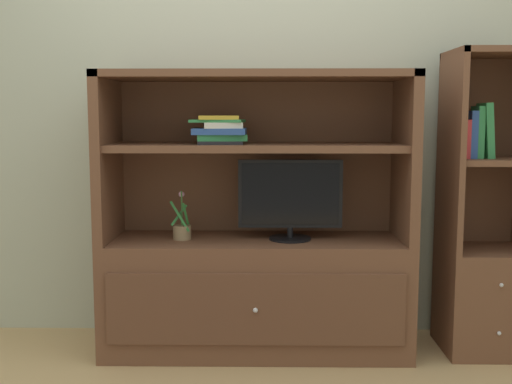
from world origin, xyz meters
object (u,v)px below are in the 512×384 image
at_px(upright_book_row, 475,134).
at_px(media_console, 256,262).
at_px(tv_monitor, 290,199).
at_px(potted_plant, 182,230).
at_px(bookshelf_tall, 486,252).
at_px(magazine_stack, 221,130).

bearing_deg(upright_book_row, media_console, 179.67).
relative_size(tv_monitor, potted_plant, 2.12).
xyz_separation_m(media_console, bookshelf_tall, (1.19, 0.00, 0.06)).
distance_m(magazine_stack, bookshelf_tall, 1.51).
relative_size(potted_plant, magazine_stack, 0.75).
bearing_deg(media_console, upright_book_row, -0.33).
xyz_separation_m(potted_plant, upright_book_row, (1.49, 0.01, 0.49)).
xyz_separation_m(potted_plant, bookshelf_tall, (1.57, 0.02, -0.12)).
bearing_deg(bookshelf_tall, media_console, -179.82).
xyz_separation_m(bookshelf_tall, upright_book_row, (-0.09, -0.01, 0.61)).
height_order(media_console, potted_plant, media_console).
bearing_deg(potted_plant, magazine_stack, 3.91).
xyz_separation_m(tv_monitor, magazine_stack, (-0.35, 0.02, 0.35)).
bearing_deg(potted_plant, media_console, 3.09).
distance_m(magazine_stack, upright_book_row, 1.28).
bearing_deg(magazine_stack, upright_book_row, 0.02).
bearing_deg(upright_book_row, bookshelf_tall, 6.56).
distance_m(media_console, upright_book_row, 1.29).
distance_m(tv_monitor, upright_book_row, 0.99).
bearing_deg(tv_monitor, bookshelf_tall, 1.55).
relative_size(media_console, potted_plant, 6.26).
height_order(potted_plant, bookshelf_tall, bookshelf_tall).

